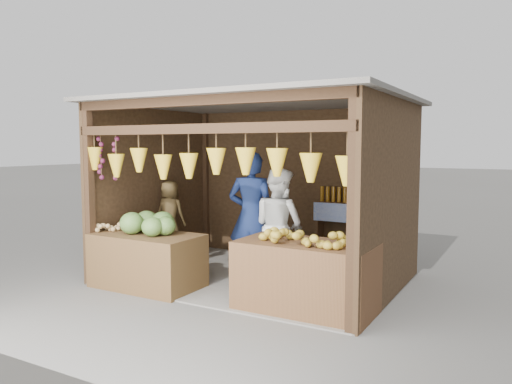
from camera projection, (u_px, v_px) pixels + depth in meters
The scene contains 12 objects.
ground at pixel (258, 279), 7.51m from camera, with size 80.00×80.00×0.00m, color #514F49.
stall_structure at pixel (254, 168), 7.33m from camera, with size 4.30×3.30×2.66m.
back_shelf at pixel (353, 215), 8.03m from camera, with size 1.25×0.32×1.32m.
counter_left at pixel (147, 261), 7.03m from camera, with size 1.52×0.85×0.76m, color #52381B.
counter_right at pixel (305, 277), 6.00m from camera, with size 1.64×0.85×0.84m, color #4D2E19.
stool at pixel (171, 255), 8.38m from camera, with size 0.34×0.34×0.32m, color black.
man_standing at pixel (251, 216), 7.34m from camera, with size 0.70×0.46×1.92m, color #13204A.
woman_standing at pixel (279, 226), 7.20m from camera, with size 0.82×0.64×1.68m, color white.
vendor_seated at pixel (170, 213), 8.32m from camera, with size 0.54×0.35×1.10m, color brown.
melon_pile at pixel (147, 223), 7.00m from camera, with size 1.00×0.50×0.32m, color #214913, non-canonical shape.
tanfruit_pile at pixel (108, 227), 7.22m from camera, with size 0.34×0.40×0.13m, color tan, non-canonical shape.
mango_pile at pixel (308, 235), 5.87m from camera, with size 1.40×0.64×0.22m, color orange, non-canonical shape.
Camera 1 is at (3.57, -6.43, 2.00)m, focal length 35.00 mm.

